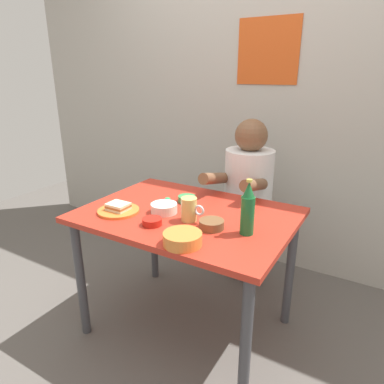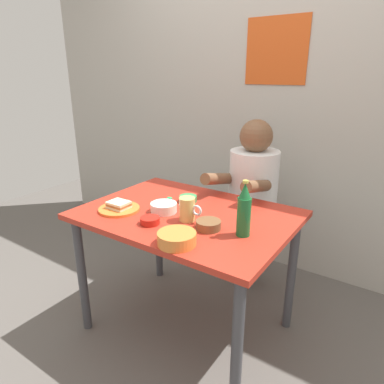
% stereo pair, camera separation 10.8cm
% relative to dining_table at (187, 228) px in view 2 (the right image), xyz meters
% --- Properties ---
extents(ground_plane, '(6.00, 6.00, 0.00)m').
position_rel_dining_table_xyz_m(ground_plane, '(0.00, 0.00, -0.65)').
color(ground_plane, '#59544F').
extents(wall_back, '(4.40, 0.09, 2.60)m').
position_rel_dining_table_xyz_m(wall_back, '(0.00, 1.05, 0.65)').
color(wall_back, '#ADA89E').
rests_on(wall_back, ground).
extents(dining_table, '(1.10, 0.80, 0.74)m').
position_rel_dining_table_xyz_m(dining_table, '(0.00, 0.00, 0.00)').
color(dining_table, '#B72D1E').
rests_on(dining_table, ground).
extents(stool, '(0.34, 0.34, 0.45)m').
position_rel_dining_table_xyz_m(stool, '(0.10, 0.63, -0.30)').
color(stool, '#4C4C51').
rests_on(stool, ground).
extents(person_seated, '(0.33, 0.56, 0.72)m').
position_rel_dining_table_xyz_m(person_seated, '(0.10, 0.62, 0.12)').
color(person_seated, white).
rests_on(person_seated, stool).
extents(plate_orange, '(0.22, 0.22, 0.01)m').
position_rel_dining_table_xyz_m(plate_orange, '(-0.32, -0.18, 0.10)').
color(plate_orange, orange).
rests_on(plate_orange, dining_table).
extents(sandwich, '(0.11, 0.09, 0.04)m').
position_rel_dining_table_xyz_m(sandwich, '(-0.32, -0.18, 0.13)').
color(sandwich, beige).
rests_on(sandwich, plate_orange).
extents(beer_mug, '(0.13, 0.08, 0.12)m').
position_rel_dining_table_xyz_m(beer_mug, '(0.06, -0.08, 0.15)').
color(beer_mug, '#D1BC66').
rests_on(beer_mug, dining_table).
extents(beer_bottle, '(0.06, 0.06, 0.26)m').
position_rel_dining_table_xyz_m(beer_bottle, '(0.37, -0.08, 0.21)').
color(beer_bottle, '#19602D').
rests_on(beer_bottle, dining_table).
extents(dip_bowl_green, '(0.10, 0.10, 0.03)m').
position_rel_dining_table_xyz_m(dip_bowl_green, '(-0.09, 0.14, 0.11)').
color(dip_bowl_green, '#388C4C').
rests_on(dip_bowl_green, dining_table).
extents(sambal_bowl_red, '(0.10, 0.10, 0.03)m').
position_rel_dining_table_xyz_m(sambal_bowl_red, '(-0.07, -0.22, 0.11)').
color(sambal_bowl_red, '#B21E14').
rests_on(sambal_bowl_red, dining_table).
extents(soup_bowl_orange, '(0.17, 0.17, 0.05)m').
position_rel_dining_table_xyz_m(soup_bowl_orange, '(0.17, -0.32, 0.12)').
color(soup_bowl_orange, orange).
rests_on(soup_bowl_orange, dining_table).
extents(rice_bowl_white, '(0.14, 0.14, 0.05)m').
position_rel_dining_table_xyz_m(rice_bowl_white, '(-0.11, -0.06, 0.12)').
color(rice_bowl_white, silver).
rests_on(rice_bowl_white, dining_table).
extents(condiment_bowl_brown, '(0.12, 0.12, 0.04)m').
position_rel_dining_table_xyz_m(condiment_bowl_brown, '(0.20, -0.11, 0.12)').
color(condiment_bowl_brown, brown).
rests_on(condiment_bowl_brown, dining_table).
extents(spoon, '(0.05, 0.12, 0.01)m').
position_rel_dining_table_xyz_m(spoon, '(-0.21, 0.09, 0.10)').
color(spoon, '#26A559').
rests_on(spoon, dining_table).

